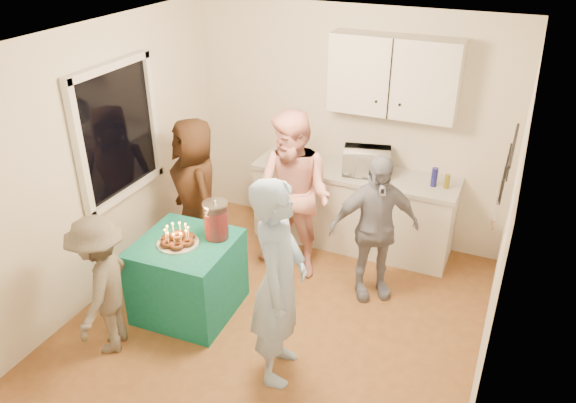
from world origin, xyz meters
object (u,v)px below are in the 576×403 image
at_px(woman_back_left, 196,192).
at_px(child_near_left, 102,286).
at_px(punch_jar, 216,221).
at_px(man_birthday, 279,283).
at_px(party_table, 188,276).
at_px(woman_back_right, 374,228).
at_px(counter, 352,210).
at_px(microwave, 367,161).
at_px(woman_back_center, 294,197).

bearing_deg(woman_back_left, child_near_left, -48.80).
xyz_separation_m(punch_jar, man_birthday, (0.89, -0.58, -0.04)).
xyz_separation_m(party_table, woman_back_right, (1.51, 0.95, 0.37)).
bearing_deg(counter, microwave, 0.00).
bearing_deg(man_birthday, counter, -10.30).
bearing_deg(man_birthday, woman_back_right, -28.54).
xyz_separation_m(punch_jar, child_near_left, (-0.59, -0.91, -0.29)).
bearing_deg(woman_back_center, woman_back_left, -159.09).
distance_m(counter, woman_back_center, 0.98).
distance_m(punch_jar, woman_back_left, 0.91).
distance_m(microwave, woman_back_center, 0.94).
bearing_deg(woman_back_center, man_birthday, -59.26).
height_order(woman_back_left, woman_back_right, woman_back_left).
relative_size(party_table, woman_back_right, 0.57).
xyz_separation_m(party_table, man_birthday, (1.12, -0.38, 0.51)).
xyz_separation_m(party_table, woman_back_center, (0.65, 1.00, 0.50)).
relative_size(counter, woman_back_left, 1.37).
bearing_deg(child_near_left, man_birthday, 83.75).
relative_size(woman_back_left, woman_back_right, 1.07).
height_order(woman_back_center, child_near_left, woman_back_center).
bearing_deg(party_table, man_birthday, -18.84).
bearing_deg(counter, woman_back_center, -116.86).
distance_m(party_table, woman_back_left, 1.02).
height_order(punch_jar, woman_back_left, woman_back_left).
height_order(woman_back_center, woman_back_right, woman_back_center).
bearing_deg(counter, punch_jar, -117.14).
distance_m(counter, punch_jar, 1.85).
xyz_separation_m(party_table, woman_back_left, (-0.40, 0.84, 0.42)).
height_order(man_birthday, woman_back_left, man_birthday).
xyz_separation_m(woman_back_center, child_near_left, (-1.01, -1.72, -0.24)).
bearing_deg(man_birthday, woman_back_left, 38.74).
xyz_separation_m(woman_back_left, woman_back_center, (1.04, 0.16, 0.08)).
xyz_separation_m(woman_back_left, woman_back_right, (1.90, 0.11, -0.05)).
xyz_separation_m(microwave, child_near_left, (-1.53, -2.49, -0.40)).
height_order(counter, woman_back_right, woman_back_right).
distance_m(woman_back_center, woman_back_right, 0.87).
bearing_deg(woman_back_center, woman_back_right, 8.54).
bearing_deg(woman_back_left, woman_back_right, 43.31).
relative_size(woman_back_left, woman_back_center, 0.91).
bearing_deg(woman_back_left, party_table, -24.84).
bearing_deg(microwave, man_birthday, -104.95).
distance_m(punch_jar, woman_back_center, 0.91).
bearing_deg(woman_back_center, punch_jar, -105.41).
height_order(microwave, woman_back_left, woman_back_left).
height_order(man_birthday, woman_back_center, man_birthday).
xyz_separation_m(man_birthday, woman_back_right, (0.39, 1.33, -0.14)).
relative_size(punch_jar, woman_back_right, 0.23).
height_order(microwave, woman_back_center, woman_back_center).
height_order(counter, woman_back_left, woman_back_left).
bearing_deg(microwave, woman_back_right, -81.28).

